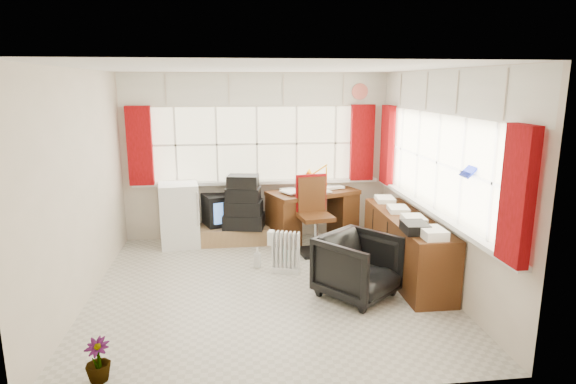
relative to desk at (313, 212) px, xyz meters
name	(u,v)px	position (x,y,z in m)	size (l,w,h in m)	color
ground	(268,288)	(-0.82, -1.73, -0.43)	(4.00, 4.00, 0.00)	beige
room_walls	(267,161)	(-0.82, -1.73, 1.07)	(4.00, 4.00, 4.00)	beige
window_back	(258,177)	(-0.82, 0.21, 0.52)	(3.70, 0.12, 3.60)	#FFF4C9
window_right	(432,205)	(1.12, -1.73, 0.52)	(0.12, 3.70, 3.60)	#FFF4C9
curtains	(332,152)	(0.11, -0.80, 1.03)	(3.83, 3.83, 1.15)	#980810
overhead_cabinets	(336,90)	(0.16, -0.75, 1.82)	(3.98, 3.98, 0.48)	white
desk	(313,212)	(0.00, 0.00, 0.00)	(1.47, 1.10, 0.80)	#562F14
desk_lamp	(326,173)	(0.17, -0.14, 0.63)	(0.18, 0.16, 0.42)	#FFB60A
task_chair	(313,211)	(-0.08, -0.50, 0.15)	(0.52, 0.54, 1.09)	black
office_chair	(358,266)	(0.16, -2.06, -0.07)	(0.76, 0.78, 0.71)	black
radiator	(286,256)	(-0.56, -1.27, -0.21)	(0.38, 0.25, 0.54)	white
credenza	(406,245)	(0.91, -1.53, -0.03)	(0.50, 2.00, 0.85)	#562F14
file_tray	(415,228)	(0.77, -2.13, 0.38)	(0.26, 0.33, 0.11)	black
tv_bench	(223,235)	(-1.37, -0.01, -0.30)	(1.40, 0.50, 0.25)	#A17D50
crt_tv	(222,209)	(-1.38, 0.15, 0.06)	(0.63, 0.61, 0.46)	black
hifi_stack	(243,204)	(-1.05, -0.11, 0.19)	(0.64, 0.47, 0.80)	black
mini_fridge	(179,215)	(-1.98, -0.03, 0.04)	(0.61, 0.61, 0.93)	white
spray_bottle_a	(257,258)	(-0.91, -1.07, -0.29)	(0.10, 0.10, 0.27)	silver
spray_bottle_b	(284,253)	(-0.53, -0.88, -0.32)	(0.10, 0.10, 0.21)	#8CD0C5
flower_vase	(98,360)	(-2.31, -3.36, -0.25)	(0.20, 0.20, 0.36)	black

